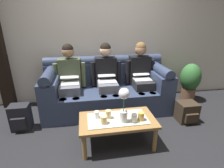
# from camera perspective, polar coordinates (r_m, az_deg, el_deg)

# --- Properties ---
(ground_plane) EXTENTS (14.00, 14.00, 0.00)m
(ground_plane) POSITION_cam_1_polar(r_m,az_deg,el_deg) (2.41, 2.40, -20.97)
(ground_plane) COLOR black
(back_wall_patterned) EXTENTS (6.00, 0.12, 2.90)m
(back_wall_patterned) POSITION_cam_1_polar(r_m,az_deg,el_deg) (3.49, -3.26, 18.15)
(back_wall_patterned) COLOR beige
(back_wall_patterned) RESTS_ON ground_plane
(couch) EXTENTS (2.22, 0.88, 0.96)m
(couch) POSITION_cam_1_polar(r_m,az_deg,el_deg) (3.20, -1.79, -1.95)
(couch) COLOR #2D3851
(couch) RESTS_ON ground_plane
(person_left) EXTENTS (0.56, 0.67, 1.22)m
(person_left) POSITION_cam_1_polar(r_m,az_deg,el_deg) (3.08, -13.84, 2.25)
(person_left) COLOR #595B66
(person_left) RESTS_ON ground_plane
(person_middle) EXTENTS (0.56, 0.67, 1.22)m
(person_middle) POSITION_cam_1_polar(r_m,az_deg,el_deg) (3.10, -1.84, 2.94)
(person_middle) COLOR #595B66
(person_middle) RESTS_ON ground_plane
(person_right) EXTENTS (0.56, 0.67, 1.22)m
(person_right) POSITION_cam_1_polar(r_m,az_deg,el_deg) (3.24, 9.56, 3.48)
(person_right) COLOR #232326
(person_right) RESTS_ON ground_plane
(coffee_table) EXTENTS (0.99, 0.54, 0.39)m
(coffee_table) POSITION_cam_1_polar(r_m,az_deg,el_deg) (2.31, 1.82, -12.49)
(coffee_table) COLOR olive
(coffee_table) RESTS_ON ground_plane
(flower_vase) EXTENTS (0.13, 0.13, 0.45)m
(flower_vase) POSITION_cam_1_polar(r_m,az_deg,el_deg) (2.09, 3.96, -6.06)
(flower_vase) COLOR silver
(flower_vase) RESTS_ON coffee_table
(cup_near_left) EXTENTS (0.08, 0.08, 0.10)m
(cup_near_left) POSITION_cam_1_polar(r_m,az_deg,el_deg) (2.16, -2.77, -11.75)
(cup_near_left) COLOR #DBB77A
(cup_near_left) RESTS_ON coffee_table
(cup_near_right) EXTENTS (0.06, 0.06, 0.09)m
(cup_near_right) POSITION_cam_1_polar(r_m,az_deg,el_deg) (2.28, -5.07, -10.04)
(cup_near_right) COLOR silver
(cup_near_right) RESTS_ON coffee_table
(cup_far_center) EXTENTS (0.07, 0.07, 0.10)m
(cup_far_center) POSITION_cam_1_polar(r_m,az_deg,el_deg) (2.21, 7.34, -11.04)
(cup_far_center) COLOR white
(cup_far_center) RESTS_ON coffee_table
(cup_far_left) EXTENTS (0.08, 0.08, 0.11)m
(cup_far_left) POSITION_cam_1_polar(r_m,az_deg,el_deg) (2.25, 9.58, -10.48)
(cup_far_left) COLOR gold
(cup_far_left) RESTS_ON coffee_table
(cup_far_right) EXTENTS (0.07, 0.07, 0.11)m
(cup_far_right) POSITION_cam_1_polar(r_m,az_deg,el_deg) (2.26, -1.24, -10.01)
(cup_far_right) COLOR #DBB77A
(cup_far_right) RESTS_ON coffee_table
(backpack_right) EXTENTS (0.31, 0.31, 0.33)m
(backpack_right) POSITION_cam_1_polar(r_m,az_deg,el_deg) (3.14, 23.58, -8.53)
(backpack_right) COLOR #2D2319
(backpack_right) RESTS_ON ground_plane
(backpack_left) EXTENTS (0.28, 0.25, 0.40)m
(backpack_left) POSITION_cam_1_polar(r_m,az_deg,el_deg) (3.01, -28.02, -9.81)
(backpack_left) COLOR black
(backpack_left) RESTS_ON ground_plane
(potted_plant) EXTENTS (0.40, 0.40, 0.78)m
(potted_plant) POSITION_cam_1_polar(r_m,az_deg,el_deg) (3.86, 24.43, 1.11)
(potted_plant) COLOR brown
(potted_plant) RESTS_ON ground_plane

